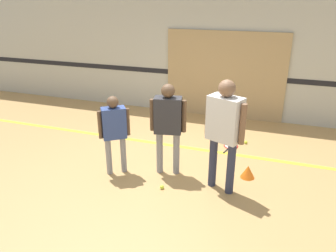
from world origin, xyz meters
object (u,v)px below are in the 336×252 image
object	(u,v)px
training_cone	(248,172)
tennis_ball_by_spare_racket	(246,142)
person_instructor	(168,120)
tennis_ball_near_instructor	(162,187)
racket_spare_on_floor	(231,146)
person_student_left	(114,127)
person_student_right	(224,125)

from	to	relation	value
training_cone	tennis_ball_by_spare_racket	bearing A→B (deg)	97.54
person_instructor	training_cone	distance (m)	1.60
person_instructor	tennis_ball_near_instructor	world-z (taller)	person_instructor
tennis_ball_near_instructor	training_cone	xyz separation A→B (m)	(1.24, 0.79, 0.08)
racket_spare_on_floor	tennis_ball_near_instructor	xyz separation A→B (m)	(-0.79, -1.88, 0.02)
training_cone	racket_spare_on_floor	bearing A→B (deg)	112.43
tennis_ball_near_instructor	training_cone	distance (m)	1.47
racket_spare_on_floor	tennis_ball_by_spare_racket	distance (m)	0.37
person_instructor	person_student_left	bearing A→B (deg)	-172.97
tennis_ball_by_spare_racket	racket_spare_on_floor	bearing A→B (deg)	-137.47
person_student_left	person_instructor	bearing A→B (deg)	-17.08
person_student_left	training_cone	distance (m)	2.34
person_student_right	training_cone	xyz separation A→B (m)	(0.37, 0.48, -0.98)
person_instructor	training_cone	bearing A→B (deg)	-0.37
person_student_left	training_cone	size ratio (longest dim) A/B	5.72
person_student_left	tennis_ball_near_instructor	distance (m)	1.24
person_student_right	racket_spare_on_floor	distance (m)	1.91
tennis_ball_by_spare_racket	person_student_right	bearing A→B (deg)	-96.10
person_student_right	racket_spare_on_floor	world-z (taller)	person_student_right
person_student_right	racket_spare_on_floor	bearing A→B (deg)	-64.98
person_student_left	racket_spare_on_floor	xyz separation A→B (m)	(1.70, 1.64, -0.84)
tennis_ball_near_instructor	training_cone	size ratio (longest dim) A/B	0.28
person_instructor	tennis_ball_near_instructor	bearing A→B (deg)	-93.29
person_student_right	tennis_ball_by_spare_racket	bearing A→B (deg)	-73.93
person_student_left	person_student_right	xyz separation A→B (m)	(1.78, 0.07, 0.24)
racket_spare_on_floor	training_cone	distance (m)	1.19
person_student_left	tennis_ball_near_instructor	xyz separation A→B (m)	(0.91, -0.24, -0.81)
training_cone	person_instructor	bearing A→B (deg)	-168.58
person_instructor	training_cone	size ratio (longest dim) A/B	6.56
person_student_right	tennis_ball_by_spare_racket	distance (m)	2.12
person_student_left	training_cone	xyz separation A→B (m)	(2.15, 0.55, -0.74)
person_instructor	tennis_ball_by_spare_racket	world-z (taller)	person_instructor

